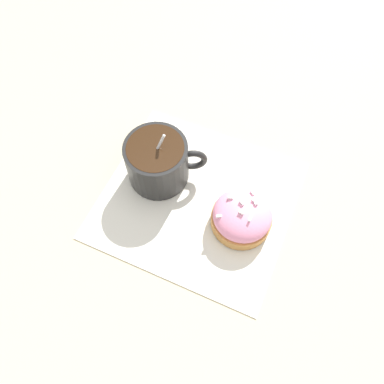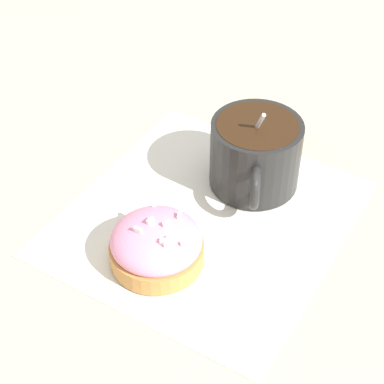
{
  "view_description": "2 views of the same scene",
  "coord_description": "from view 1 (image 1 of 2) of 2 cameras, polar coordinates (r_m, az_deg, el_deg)",
  "views": [
    {
      "loc": [
        0.12,
        -0.22,
        0.49
      ],
      "look_at": [
        -0.0,
        -0.01,
        0.04
      ],
      "focal_mm": 35.0,
      "sensor_mm": 36.0,
      "label": 1
    },
    {
      "loc": [
        0.35,
        0.26,
        0.43
      ],
      "look_at": [
        0.01,
        -0.01,
        0.04
      ],
      "focal_mm": 60.0,
      "sensor_mm": 36.0,
      "label": 2
    }
  ],
  "objects": [
    {
      "name": "coffee_cup",
      "position": [
        0.54,
        -5.21,
        4.8
      ],
      "size": [
        0.11,
        0.09,
        0.09
      ],
      "color": "black",
      "rests_on": "paper_napkin"
    },
    {
      "name": "frosted_pastry",
      "position": [
        0.52,
        7.63,
        -3.71
      ],
      "size": [
        0.08,
        0.08,
        0.05
      ],
      "color": "#C18442",
      "rests_on": "paper_napkin"
    },
    {
      "name": "paper_napkin",
      "position": [
        0.55,
        0.8,
        -1.23
      ],
      "size": [
        0.3,
        0.28,
        0.0
      ],
      "color": "white",
      "rests_on": "ground_plane"
    },
    {
      "name": "ground_plane",
      "position": [
        0.55,
        0.8,
        -1.3
      ],
      "size": [
        3.0,
        3.0,
        0.0
      ],
      "primitive_type": "plane",
      "color": "#C6B793"
    }
  ]
}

